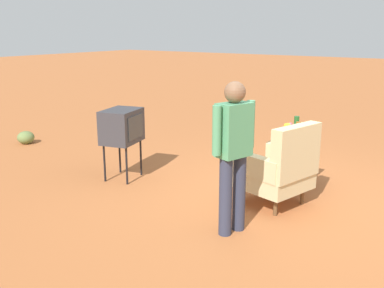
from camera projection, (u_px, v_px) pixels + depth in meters
name	position (u px, v px, depth m)	size (l,w,h in m)	color
ground_plane	(277.00, 199.00, 5.72)	(60.00, 60.00, 0.00)	#AD6033
armchair	(280.00, 168.00, 5.40)	(0.93, 0.95, 1.06)	brown
side_table	(293.00, 148.00, 6.13)	(0.56, 0.56, 0.64)	black
tv_on_stand	(122.00, 127.00, 6.34)	(0.69, 0.57, 1.03)	black
person_standing	(234.00, 149.00, 4.58)	(0.55, 0.31, 1.64)	#2D3347
bottle_wine_green	(296.00, 127.00, 6.20)	(0.07, 0.07, 0.32)	#1E5623
bottle_short_clear	(300.00, 134.00, 6.07)	(0.06, 0.06, 0.20)	silver
bottle_tall_amber	(298.00, 133.00, 5.93)	(0.07, 0.07, 0.30)	brown
soda_can_red	(311.00, 139.00, 5.98)	(0.07, 0.07, 0.12)	red
flower_vase	(288.00, 131.00, 6.02)	(0.15, 0.09, 0.27)	silver
shrub_near	(26.00, 137.00, 8.46)	(0.32, 0.32, 0.25)	olive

